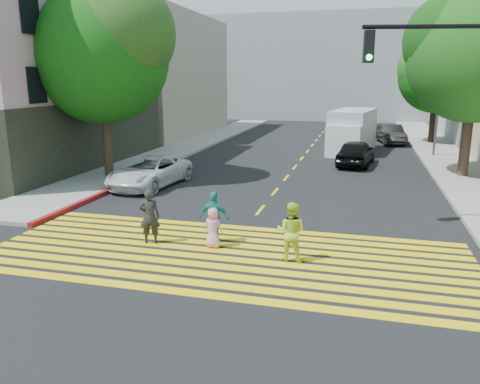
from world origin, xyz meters
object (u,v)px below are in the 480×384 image
at_px(dark_car_near, 356,152).
at_px(white_van, 351,133).
at_px(tree_right_near, 479,47).
at_px(pedestrian_extra, 214,218).
at_px(dark_car_parked, 391,134).
at_px(tree_left, 103,48).
at_px(traffic_signal, 467,93).
at_px(pedestrian_woman, 291,231).
at_px(white_sedan, 150,172).
at_px(silver_car, 365,127).
at_px(pedestrian_man, 150,217).
at_px(tree_right_far, 438,71).
at_px(pedestrian_child, 213,228).

height_order(dark_car_near, white_van, white_van).
distance_m(tree_right_near, pedestrian_extra, 15.97).
xyz_separation_m(dark_car_near, dark_car_parked, (2.37, 9.97, -0.02)).
height_order(tree_left, traffic_signal, tree_left).
xyz_separation_m(pedestrian_woman, white_sedan, (-7.55, 7.26, -0.14)).
relative_size(silver_car, dark_car_parked, 1.10).
bearing_deg(pedestrian_man, pedestrian_woman, 160.84).
relative_size(pedestrian_man, white_van, 0.27).
distance_m(tree_left, pedestrian_extra, 12.14).
height_order(tree_left, white_sedan, tree_left).
relative_size(tree_left, pedestrian_extra, 5.85).
height_order(tree_right_far, pedestrian_man, tree_right_far).
height_order(tree_left, pedestrian_man, tree_left).
distance_m(tree_right_far, dark_car_near, 12.59).
bearing_deg(pedestrian_child, dark_car_parked, -98.43).
distance_m(pedestrian_woman, dark_car_near, 15.08).
height_order(tree_right_far, dark_car_parked, tree_right_far).
distance_m(tree_right_near, traffic_signal, 9.36).
distance_m(pedestrian_child, silver_car, 30.03).
distance_m(pedestrian_extra, white_van, 19.31).
bearing_deg(tree_left, pedestrian_extra, -44.41).
height_order(pedestrian_extra, dark_car_near, pedestrian_extra).
bearing_deg(pedestrian_man, tree_right_far, -128.90).
bearing_deg(tree_right_far, traffic_signal, -95.35).
xyz_separation_m(pedestrian_man, dark_car_near, (5.62, 14.74, -0.09)).
xyz_separation_m(pedestrian_woman, pedestrian_extra, (-2.41, 0.81, -0.03)).
xyz_separation_m(pedestrian_extra, white_van, (3.39, 19.00, 0.54)).
bearing_deg(tree_left, traffic_signal, -17.17).
bearing_deg(traffic_signal, silver_car, 85.29).
distance_m(silver_car, white_van, 10.39).
distance_m(tree_right_near, silver_car, 18.80).
distance_m(tree_right_far, traffic_signal, 21.76).
relative_size(pedestrian_man, dark_car_near, 0.38).
xyz_separation_m(pedestrian_extra, white_sedan, (-5.14, 6.46, -0.11)).
xyz_separation_m(tree_right_near, silver_car, (-4.75, 17.34, -5.48)).
xyz_separation_m(pedestrian_man, dark_car_parked, (7.99, 24.72, -0.11)).
distance_m(silver_car, traffic_signal, 26.70).
relative_size(tree_left, dark_car_parked, 2.11).
bearing_deg(pedestrian_woman, tree_right_far, -98.17).
height_order(pedestrian_child, pedestrian_extra, pedestrian_extra).
distance_m(dark_car_near, dark_car_parked, 10.25).
xyz_separation_m(pedestrian_woman, white_van, (0.99, 19.81, 0.51)).
bearing_deg(tree_left, tree_right_far, 45.25).
height_order(tree_right_near, white_sedan, tree_right_near).
relative_size(tree_right_near, pedestrian_man, 5.54).
bearing_deg(pedestrian_extra, white_sedan, -51.58).
height_order(pedestrian_man, traffic_signal, traffic_signal).
bearing_deg(tree_right_near, dark_car_parked, 103.33).
distance_m(tree_right_near, white_sedan, 16.20).
xyz_separation_m(tree_right_far, traffic_signal, (-2.03, -21.64, -0.96)).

